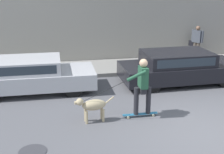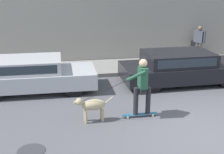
% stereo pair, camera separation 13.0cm
% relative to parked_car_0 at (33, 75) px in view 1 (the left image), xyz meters
% --- Properties ---
extents(ground_plane, '(36.00, 36.00, 0.00)m').
position_rel_parked_car_0_xyz_m(ground_plane, '(4.38, -3.83, -0.58)').
color(ground_plane, '#545459').
extents(back_wall, '(32.00, 0.30, 5.09)m').
position_rel_parked_car_0_xyz_m(back_wall, '(4.38, 3.47, 1.96)').
color(back_wall, '#9E998E').
rests_on(back_wall, ground_plane).
extents(sidewalk_curb, '(30.00, 2.19, 0.15)m').
position_rel_parked_car_0_xyz_m(sidewalk_curb, '(4.38, 2.21, -0.51)').
color(sidewalk_curb, gray).
rests_on(sidewalk_curb, ground_plane).
extents(parked_car_0, '(4.10, 1.74, 1.16)m').
position_rel_parked_car_0_xyz_m(parked_car_0, '(0.00, 0.00, 0.00)').
color(parked_car_0, black).
rests_on(parked_car_0, ground_plane).
extents(parked_car_1, '(4.48, 1.98, 1.18)m').
position_rel_parked_car_0_xyz_m(parked_car_1, '(5.27, -0.00, 0.00)').
color(parked_car_1, black).
rests_on(parked_car_1, ground_plane).
extents(dog, '(1.09, 0.36, 0.71)m').
position_rel_parked_car_0_xyz_m(dog, '(1.70, -2.72, -0.11)').
color(dog, tan).
rests_on(dog, ground_plane).
extents(skateboarder, '(2.20, 0.56, 1.67)m').
position_rel_parked_car_0_xyz_m(skateboarder, '(3.09, -2.65, 0.38)').
color(skateboarder, beige).
rests_on(skateboarder, ground_plane).
extents(pedestrian_with_bag, '(0.45, 0.67, 1.51)m').
position_rel_parked_car_0_xyz_m(pedestrian_with_bag, '(7.21, 2.76, 0.39)').
color(pedestrian_with_bag, brown).
rests_on(pedestrian_with_bag, sidewalk_curb).
extents(manhole_cover, '(0.64, 0.64, 0.01)m').
position_rel_parked_car_0_xyz_m(manhole_cover, '(0.18, -4.01, -0.58)').
color(manhole_cover, '#38383D').
rests_on(manhole_cover, ground_plane).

